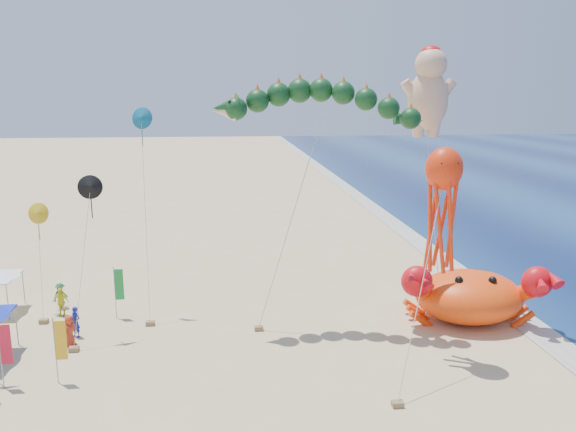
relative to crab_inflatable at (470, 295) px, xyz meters
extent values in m
plane|color=#D1B784|center=(-8.69, -1.34, -1.65)|extent=(320.00, 320.00, 0.00)
plane|color=silver|center=(3.31, -1.34, -1.64)|extent=(320.00, 320.00, 0.00)
ellipsoid|color=#FF460D|center=(0.00, 0.13, -0.14)|extent=(6.94, 5.99, 3.02)
sphere|color=red|center=(-3.38, -1.13, 1.20)|extent=(1.79, 1.79, 1.79)
sphere|color=black|center=(-0.95, -0.92, 1.20)|extent=(0.46, 0.46, 0.46)
sphere|color=red|center=(3.38, -1.13, 1.20)|extent=(1.79, 1.79, 1.79)
sphere|color=black|center=(0.95, -0.92, 1.20)|extent=(0.46, 0.46, 0.46)
cone|color=#0E3516|center=(-14.02, 0.80, 10.86)|extent=(1.55, 1.14, 1.27)
cylinder|color=#B2B2B2|center=(-10.63, 0.41, 4.37)|extent=(3.67, 0.83, 11.75)
cube|color=olive|center=(-12.44, 0.02, -1.53)|extent=(0.50, 0.35, 0.25)
ellipsoid|color=#E6B38C|center=(-1.49, 4.56, 11.18)|extent=(2.52, 2.07, 3.71)
sphere|color=#E6B38C|center=(-1.49, 4.33, 13.34)|extent=(1.94, 1.94, 1.94)
ellipsoid|color=red|center=(-1.49, 4.44, 14.03)|extent=(1.25, 1.25, 0.88)
cylinder|color=#B2B2B2|center=(-1.23, 3.22, 4.10)|extent=(0.58, 2.71, 11.21)
cube|color=olive|center=(-0.96, 1.89, -1.53)|extent=(0.50, 0.35, 0.25)
ellipsoid|color=#F3300C|center=(-3.62, -3.97, 8.00)|extent=(1.83, 1.65, 2.10)
cylinder|color=#B2B2B2|center=(-5.30, -6.32, 2.94)|extent=(3.41, 4.76, 8.91)
cube|color=olive|center=(-6.98, -8.68, -1.53)|extent=(0.50, 0.35, 0.25)
cylinder|color=gray|center=(-25.39, -0.48, -0.55)|extent=(0.06, 0.06, 2.20)
cylinder|color=gray|center=(-27.18, 3.26, -0.55)|extent=(0.06, 0.06, 2.20)
cylinder|color=gray|center=(-27.18, 5.94, -0.55)|extent=(0.06, 0.06, 2.20)
cylinder|color=gray|center=(-22.10, -4.91, -0.05)|extent=(0.05, 0.05, 3.20)
cube|color=gold|center=(-21.82, -4.91, 0.45)|extent=(0.50, 0.04, 1.90)
cylinder|color=gray|center=(-24.45, -5.09, -0.05)|extent=(0.05, 0.05, 3.20)
cube|color=red|center=(-24.17, -5.09, 0.45)|extent=(0.50, 0.04, 1.90)
cylinder|color=gray|center=(-20.86, 2.82, -0.05)|extent=(0.05, 0.05, 3.20)
cube|color=#178F36|center=(-20.58, 2.82, 0.45)|extent=(0.50, 0.04, 1.90)
imported|color=#1A2198|center=(-22.56, 0.26, -0.78)|extent=(0.76, 0.68, 1.74)
imported|color=#236A3A|center=(-24.64, 4.95, -0.85)|extent=(1.04, 1.20, 1.61)
imported|color=#AD331B|center=(-22.56, -0.89, -0.80)|extent=(0.75, 0.95, 1.71)
imported|color=yellow|center=(-24.24, 3.54, -0.77)|extent=(1.10, 0.64, 1.77)
cone|color=gold|center=(-25.55, 4.91, 4.46)|extent=(1.30, 0.51, 1.32)
cylinder|color=#B2B2B2|center=(-25.30, 3.41, 1.43)|extent=(0.55, 3.04, 5.88)
cube|color=olive|center=(-25.05, 1.91, -1.53)|extent=(0.50, 0.35, 0.25)
cone|color=#0B5279|center=(-19.03, 4.59, 10.17)|extent=(1.30, 0.51, 1.32)
cylinder|color=#B2B2B2|center=(-18.78, 3.09, 4.29)|extent=(0.55, 3.04, 11.58)
cube|color=olive|center=(-18.53, 1.59, -1.53)|extent=(0.50, 0.35, 0.25)
cone|color=black|center=(-21.35, 0.78, 6.67)|extent=(1.30, 0.51, 1.32)
cylinder|color=#B2B2B2|center=(-21.10, -0.72, 2.53)|extent=(0.55, 3.04, 8.09)
cube|color=olive|center=(-20.85, -2.22, -1.53)|extent=(0.50, 0.35, 0.25)
camera|label=1|loc=(-14.08, -29.90, 11.42)|focal=35.00mm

